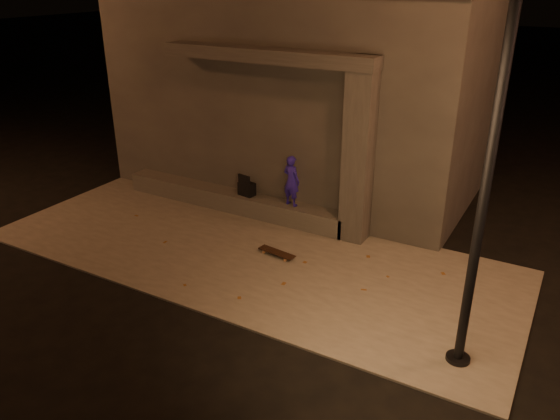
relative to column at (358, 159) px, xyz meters
The scene contains 10 objects.
ground 4.51m from the column, 114.39° to the right, with size 120.00×120.00×0.00m, color black.
sidewalk 3.04m from the column, 134.17° to the right, with size 11.00×4.40×0.04m, color #645E58.
building 3.92m from the column, 134.55° to the left, with size 9.00×5.10×5.22m.
ledge 3.57m from the column, behind, with size 6.00×0.55×0.45m, color #4E4C47.
column is the anchor object (origin of this frame).
canopy 2.93m from the column, behind, with size 5.00×0.70×0.28m, color #3D3A38.
skateboarder 1.74m from the column, behind, with size 0.43×0.28×1.17m, color #2A1BB2.
backpack 3.01m from the column, behind, with size 0.41×0.30×0.54m.
skateboard 2.55m from the column, 123.86° to the right, with size 0.85×0.33×0.09m.
street_lamp_0 5.00m from the column, 46.03° to the right, with size 0.36×0.36×7.97m.
Camera 1 is at (5.58, -6.36, 5.39)m, focal length 35.00 mm.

